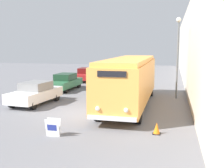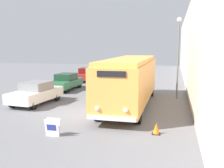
{
  "view_description": "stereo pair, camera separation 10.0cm",
  "coord_description": "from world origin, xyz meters",
  "px_view_note": "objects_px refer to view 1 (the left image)",
  "views": [
    {
      "loc": [
        5.61,
        -14.12,
        3.96
      ],
      "look_at": [
        2.29,
        0.13,
        1.83
      ],
      "focal_mm": 42.0,
      "sensor_mm": 36.0,
      "label": 1
    },
    {
      "loc": [
        5.7,
        -14.1,
        3.96
      ],
      "look_at": [
        2.29,
        0.13,
        1.83
      ],
      "focal_mm": 42.0,
      "sensor_mm": 36.0,
      "label": 2
    }
  ],
  "objects_px": {
    "vintage_bus": "(130,79)",
    "parked_car_mid": "(65,82)",
    "sign_board": "(53,128)",
    "streetlamp": "(178,46)",
    "parked_car_near": "(35,93)",
    "parked_car_far": "(86,75)",
    "traffic_cone": "(157,128)"
  },
  "relations": [
    {
      "from": "streetlamp",
      "to": "parked_car_near",
      "type": "height_order",
      "value": "streetlamp"
    },
    {
      "from": "parked_car_near",
      "to": "parked_car_mid",
      "type": "xyz_separation_m",
      "value": [
        -0.34,
        5.9,
        -0.03
      ]
    },
    {
      "from": "parked_car_far",
      "to": "streetlamp",
      "type": "bearing_deg",
      "value": -43.31
    },
    {
      "from": "parked_car_near",
      "to": "parked_car_far",
      "type": "bearing_deg",
      "value": 97.39
    },
    {
      "from": "streetlamp",
      "to": "parked_car_mid",
      "type": "bearing_deg",
      "value": 169.94
    },
    {
      "from": "streetlamp",
      "to": "traffic_cone",
      "type": "bearing_deg",
      "value": -96.28
    },
    {
      "from": "streetlamp",
      "to": "parked_car_far",
      "type": "distance_m",
      "value": 13.02
    },
    {
      "from": "traffic_cone",
      "to": "vintage_bus",
      "type": "bearing_deg",
      "value": 111.66
    },
    {
      "from": "parked_car_mid",
      "to": "streetlamp",
      "type": "bearing_deg",
      "value": -8.64
    },
    {
      "from": "parked_car_far",
      "to": "traffic_cone",
      "type": "xyz_separation_m",
      "value": [
        8.91,
        -16.45,
        -0.48
      ]
    },
    {
      "from": "sign_board",
      "to": "streetlamp",
      "type": "relative_size",
      "value": 0.13
    },
    {
      "from": "streetlamp",
      "to": "parked_car_mid",
      "type": "height_order",
      "value": "streetlamp"
    },
    {
      "from": "parked_car_mid",
      "to": "parked_car_far",
      "type": "relative_size",
      "value": 1.02
    },
    {
      "from": "parked_car_mid",
      "to": "parked_car_far",
      "type": "bearing_deg",
      "value": 92.21
    },
    {
      "from": "streetlamp",
      "to": "parked_car_near",
      "type": "bearing_deg",
      "value": -156.13
    },
    {
      "from": "vintage_bus",
      "to": "streetlamp",
      "type": "distance_m",
      "value": 4.96
    },
    {
      "from": "vintage_bus",
      "to": "parked_car_far",
      "type": "bearing_deg",
      "value": 121.39
    },
    {
      "from": "parked_car_near",
      "to": "parked_car_mid",
      "type": "distance_m",
      "value": 5.91
    },
    {
      "from": "vintage_bus",
      "to": "parked_car_mid",
      "type": "bearing_deg",
      "value": 143.33
    },
    {
      "from": "parked_car_mid",
      "to": "vintage_bus",
      "type": "bearing_deg",
      "value": -35.26
    },
    {
      "from": "parked_car_near",
      "to": "parked_car_far",
      "type": "distance_m",
      "value": 12.07
    },
    {
      "from": "sign_board",
      "to": "streetlamp",
      "type": "distance_m",
      "value": 11.82
    },
    {
      "from": "vintage_bus",
      "to": "parked_car_mid",
      "type": "xyz_separation_m",
      "value": [
        -6.73,
        5.01,
        -1.05
      ]
    },
    {
      "from": "vintage_bus",
      "to": "traffic_cone",
      "type": "height_order",
      "value": "vintage_bus"
    },
    {
      "from": "sign_board",
      "to": "parked_car_far",
      "type": "relative_size",
      "value": 0.18
    },
    {
      "from": "sign_board",
      "to": "parked_car_far",
      "type": "distance_m",
      "value": 18.35
    },
    {
      "from": "vintage_bus",
      "to": "parked_car_near",
      "type": "xyz_separation_m",
      "value": [
        -6.38,
        -0.89,
        -1.02
      ]
    },
    {
      "from": "streetlamp",
      "to": "parked_car_far",
      "type": "bearing_deg",
      "value": 141.31
    },
    {
      "from": "parked_car_far",
      "to": "parked_car_near",
      "type": "bearing_deg",
      "value": -92.58
    },
    {
      "from": "vintage_bus",
      "to": "parked_car_far",
      "type": "height_order",
      "value": "vintage_bus"
    },
    {
      "from": "streetlamp",
      "to": "traffic_cone",
      "type": "relative_size",
      "value": 11.32
    },
    {
      "from": "vintage_bus",
      "to": "parked_car_far",
      "type": "distance_m",
      "value": 13.12
    }
  ]
}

